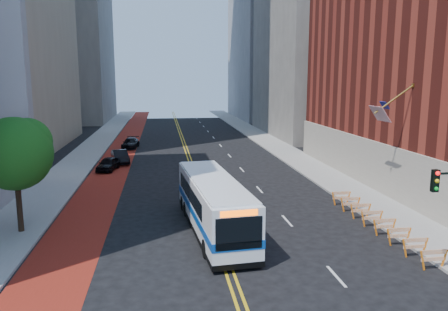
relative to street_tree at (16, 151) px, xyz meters
name	(u,v)px	position (x,y,z in m)	size (l,w,h in m)	color
ground	(227,264)	(11.24, -6.04, -4.91)	(160.00, 160.00, 0.00)	black
sidewalk_left	(82,159)	(-0.76, 23.96, -4.84)	(4.00, 140.00, 0.15)	gray
sidewalk_right	(289,154)	(23.24, 23.96, -4.84)	(4.00, 140.00, 0.15)	gray
bus_lane_paint	(117,158)	(3.14, 23.96, -4.91)	(3.60, 140.00, 0.01)	maroon
center_line_inner	(187,157)	(11.06, 23.96, -4.91)	(0.14, 140.00, 0.01)	gold
center_line_outer	(190,157)	(11.42, 23.96, -4.91)	(0.14, 140.00, 0.01)	gold
lane_dashes	(220,145)	(16.04, 31.96, -4.90)	(0.14, 98.20, 0.01)	silver
midrise_right_near	(328,6)	(34.24, 41.96, 15.09)	(18.00, 26.00, 40.00)	slate
construction_barriers	(378,220)	(20.84, -2.62, -4.24)	(1.42, 10.91, 1.00)	orange
street_tree	(16,151)	(0.00, 0.00, 0.00)	(4.20, 4.20, 6.70)	black
transit_bus	(213,203)	(11.14, -1.17, -3.23)	(3.56, 11.89, 3.22)	white
car_a	(108,164)	(2.92, 17.45, -4.26)	(1.54, 3.82, 1.30)	black
car_b	(120,157)	(3.76, 21.08, -4.21)	(1.48, 4.24, 1.40)	black
car_c	(131,143)	(4.16, 31.36, -4.25)	(1.85, 4.54, 1.32)	black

